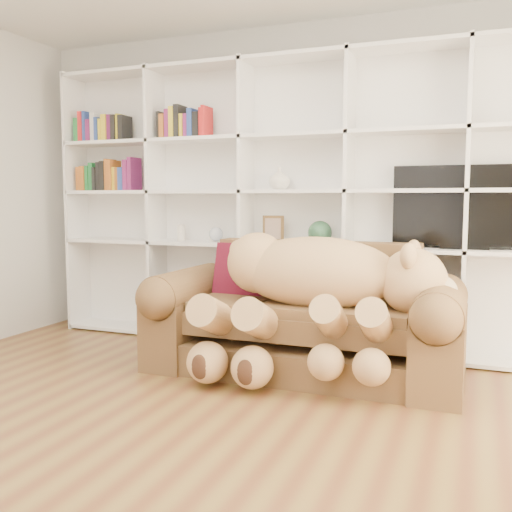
% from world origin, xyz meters
% --- Properties ---
extents(floor, '(5.00, 5.00, 0.00)m').
position_xyz_m(floor, '(0.00, 0.00, 0.00)').
color(floor, brown).
rests_on(floor, ground).
extents(wall_back, '(5.00, 0.02, 2.70)m').
position_xyz_m(wall_back, '(0.00, 2.50, 1.35)').
color(wall_back, silver).
rests_on(wall_back, floor).
extents(bookshelf, '(4.43, 0.35, 2.40)m').
position_xyz_m(bookshelf, '(-0.24, 2.36, 1.31)').
color(bookshelf, white).
rests_on(bookshelf, floor).
extents(sofa, '(2.18, 0.94, 0.92)m').
position_xyz_m(sofa, '(0.27, 1.68, 0.35)').
color(sofa, brown).
rests_on(sofa, floor).
extents(teddy_bear, '(1.67, 0.91, 0.97)m').
position_xyz_m(teddy_bear, '(0.38, 1.50, 0.64)').
color(teddy_bear, tan).
rests_on(teddy_bear, sofa).
extents(throw_pillow, '(0.43, 0.26, 0.44)m').
position_xyz_m(throw_pillow, '(-0.28, 1.83, 0.68)').
color(throw_pillow, '#540E1C').
rests_on(throw_pillow, sofa).
extents(tv, '(1.06, 0.18, 0.62)m').
position_xyz_m(tv, '(1.31, 2.35, 1.17)').
color(tv, black).
rests_on(tv, bookshelf).
extents(picture_frame, '(0.18, 0.05, 0.22)m').
position_xyz_m(picture_frame, '(-0.20, 2.30, 0.99)').
color(picture_frame, '#51391C').
rests_on(picture_frame, bookshelf).
extents(green_vase, '(0.20, 0.20, 0.20)m').
position_xyz_m(green_vase, '(0.21, 2.30, 0.96)').
color(green_vase, '#2F5B3E').
rests_on(green_vase, bookshelf).
extents(figurine_tall, '(0.08, 0.08, 0.14)m').
position_xyz_m(figurine_tall, '(-1.07, 2.30, 0.94)').
color(figurine_tall, beige).
rests_on(figurine_tall, bookshelf).
extents(figurine_short, '(0.07, 0.07, 0.10)m').
position_xyz_m(figurine_short, '(-0.76, 2.30, 0.92)').
color(figurine_short, beige).
rests_on(figurine_short, bookshelf).
extents(snow_globe, '(0.12, 0.12, 0.12)m').
position_xyz_m(snow_globe, '(-0.73, 2.30, 0.93)').
color(snow_globe, silver).
rests_on(snow_globe, bookshelf).
extents(shelf_vase, '(0.20, 0.20, 0.18)m').
position_xyz_m(shelf_vase, '(-0.14, 2.30, 1.41)').
color(shelf_vase, silver).
rests_on(shelf_vase, bookshelf).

